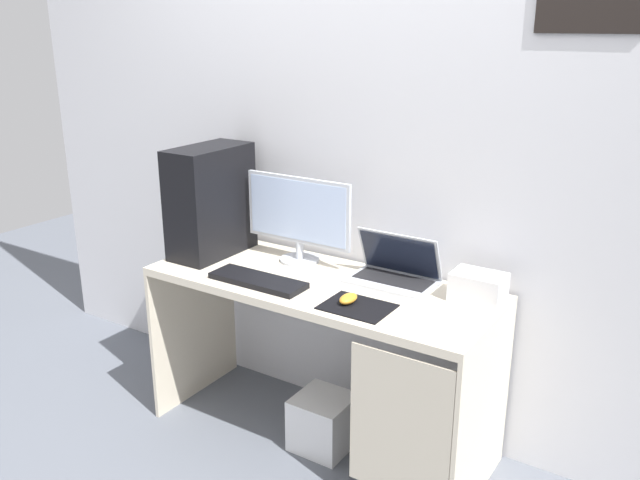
{
  "coord_description": "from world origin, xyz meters",
  "views": [
    {
      "loc": [
        1.39,
        -2.16,
        1.78
      ],
      "look_at": [
        0.0,
        0.0,
        0.93
      ],
      "focal_mm": 37.35,
      "sensor_mm": 36.0,
      "label": 1
    }
  ],
  "objects": [
    {
      "name": "laptop",
      "position": [
        0.26,
        0.16,
        0.8
      ],
      "size": [
        0.36,
        0.22,
        0.21
      ],
      "color": "#B7BCC6",
      "rests_on": "desk"
    },
    {
      "name": "keyboard",
      "position": [
        -0.2,
        -0.16,
        0.77
      ],
      "size": [
        0.42,
        0.14,
        0.02
      ],
      "primitive_type": "cube",
      "color": "black",
      "rests_on": "desk"
    },
    {
      "name": "projector",
      "position": [
        0.62,
        0.16,
        0.81
      ],
      "size": [
        0.2,
        0.14,
        0.11
      ],
      "primitive_type": "cube",
      "color": "silver",
      "rests_on": "desk"
    },
    {
      "name": "subwoofer",
      "position": [
        0.05,
        -0.05,
        0.12
      ],
      "size": [
        0.24,
        0.24,
        0.24
      ],
      "primitive_type": "cube",
      "color": "white",
      "rests_on": "ground_plane"
    },
    {
      "name": "pc_tower",
      "position": [
        -0.61,
        0.03,
        1.0
      ],
      "size": [
        0.21,
        0.41,
        0.5
      ],
      "primitive_type": "cube",
      "color": "black",
      "rests_on": "desk"
    },
    {
      "name": "desk",
      "position": [
        0.02,
        -0.01,
        0.6
      ],
      "size": [
        1.48,
        0.58,
        0.75
      ],
      "color": "beige",
      "rests_on": "ground_plane"
    },
    {
      "name": "monitor",
      "position": [
        -0.21,
        0.15,
        0.96
      ],
      "size": [
        0.53,
        0.18,
        0.39
      ],
      "color": "#B7BCC6",
      "rests_on": "desk"
    },
    {
      "name": "mousepad",
      "position": [
        0.26,
        -0.15,
        0.76
      ],
      "size": [
        0.26,
        0.2,
        0.0
      ],
      "primitive_type": "cube",
      "color": "black",
      "rests_on": "desk"
    },
    {
      "name": "wall_back",
      "position": [
        0.0,
        0.33,
        1.3
      ],
      "size": [
        4.0,
        0.05,
        2.6
      ],
      "color": "silver",
      "rests_on": "ground_plane"
    },
    {
      "name": "mouse_left",
      "position": [
        0.22,
        -0.14,
        0.78
      ],
      "size": [
        0.06,
        0.1,
        0.03
      ],
      "primitive_type": "ellipsoid",
      "color": "orange",
      "rests_on": "mousepad"
    },
    {
      "name": "ground_plane",
      "position": [
        0.0,
        0.0,
        0.0
      ],
      "size": [
        8.0,
        8.0,
        0.0
      ],
      "primitive_type": "plane",
      "color": "slate"
    }
  ]
}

